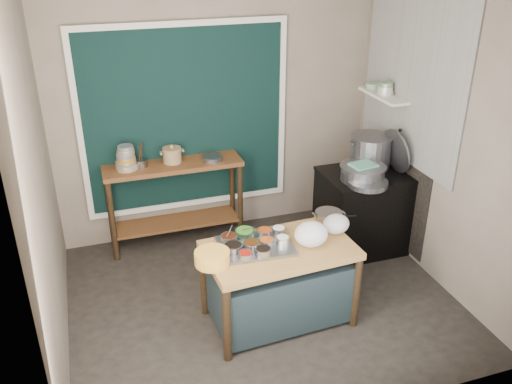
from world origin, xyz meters
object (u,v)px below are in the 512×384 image
object	(u,v)px
prep_table	(279,284)
stove_block	(364,212)
saucepan	(328,219)
back_counter	(176,204)
ceramic_crock	(172,156)
yellow_basin	(212,258)
condiment_tray	(255,246)
steamer	(363,173)
utensil_cup	(142,163)
stock_pot	(370,152)

from	to	relation	value
prep_table	stove_block	world-z (taller)	stove_block
stove_block	saucepan	bearing A→B (deg)	-138.71
back_counter	stove_block	bearing A→B (deg)	-21.02
back_counter	saucepan	distance (m)	1.84
saucepan	ceramic_crock	distance (m)	1.84
yellow_basin	ceramic_crock	world-z (taller)	ceramic_crock
prep_table	saucepan	xyz separation A→B (m)	(0.54, 0.21, 0.44)
back_counter	condiment_tray	distance (m)	1.62
condiment_tray	ceramic_crock	size ratio (longest dim) A/B	2.95
condiment_tray	ceramic_crock	bearing A→B (deg)	104.17
prep_table	ceramic_crock	world-z (taller)	ceramic_crock
condiment_tray	steamer	xyz separation A→B (m)	(1.36, 0.69, 0.19)
prep_table	utensil_cup	distance (m)	1.96
utensil_cup	condiment_tray	bearing A→B (deg)	-65.26
saucepan	ceramic_crock	world-z (taller)	ceramic_crock
yellow_basin	stock_pot	bearing A→B (deg)	28.49
stove_block	yellow_basin	bearing A→B (deg)	-153.63
saucepan	ceramic_crock	bearing A→B (deg)	140.20
condiment_tray	steamer	bearing A→B (deg)	26.88
prep_table	stove_block	bearing A→B (deg)	30.80
back_counter	saucepan	xyz separation A→B (m)	(1.14, -1.39, 0.34)
stove_block	ceramic_crock	distance (m)	2.13
utensil_cup	ceramic_crock	world-z (taller)	ceramic_crock
ceramic_crock	stock_pot	size ratio (longest dim) A/B	0.46
yellow_basin	stock_pot	size ratio (longest dim) A/B	0.63
stove_block	condiment_tray	distance (m)	1.74
ceramic_crock	stock_pot	bearing A→B (deg)	-17.51
stove_block	back_counter	bearing A→B (deg)	158.98
saucepan	stock_pot	world-z (taller)	stock_pot
utensil_cup	stock_pot	world-z (taller)	stock_pot
ceramic_crock	condiment_tray	bearing A→B (deg)	-75.83
condiment_tray	yellow_basin	bearing A→B (deg)	-162.84
stove_block	utensil_cup	xyz separation A→B (m)	(-2.22, 0.75, 0.56)
ceramic_crock	stock_pot	xyz separation A→B (m)	(1.98, -0.63, 0.04)
condiment_tray	yellow_basin	xyz separation A→B (m)	(-0.40, -0.12, 0.04)
ceramic_crock	yellow_basin	bearing A→B (deg)	-90.15
saucepan	stock_pot	xyz separation A→B (m)	(0.84, 0.80, 0.24)
condiment_tray	steamer	world-z (taller)	steamer
utensil_cup	stock_pot	distance (m)	2.39
back_counter	yellow_basin	distance (m)	1.70
condiment_tray	stock_pot	xyz separation A→B (m)	(1.58, 0.95, 0.29)
saucepan	utensil_cup	size ratio (longest dim) A/B	1.90
condiment_tray	back_counter	bearing A→B (deg)	104.66
stove_block	utensil_cup	size ratio (longest dim) A/B	6.86
utensil_cup	prep_table	bearing A→B (deg)	-60.57
utensil_cup	stock_pot	size ratio (longest dim) A/B	0.29
yellow_basin	ceramic_crock	xyz separation A→B (m)	(0.00, 1.70, 0.22)
prep_table	steamer	bearing A→B (deg)	29.56
stock_pot	utensil_cup	bearing A→B (deg)	165.13
saucepan	utensil_cup	xyz separation A→B (m)	(-1.46, 1.41, 0.17)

